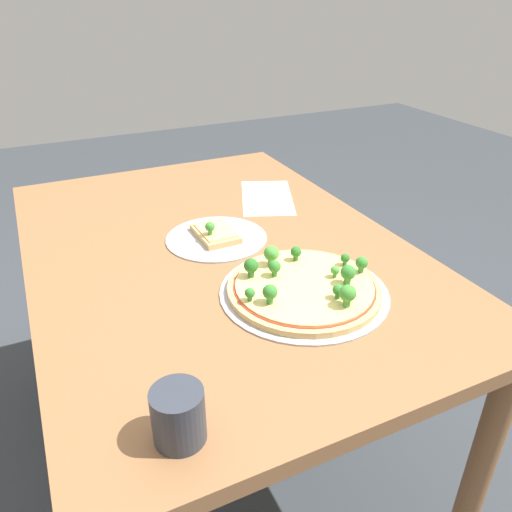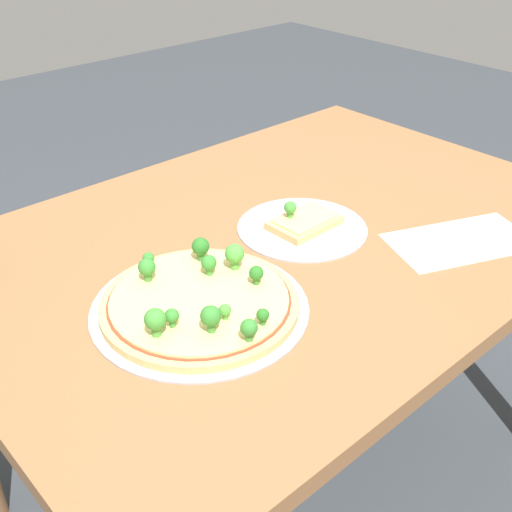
{
  "view_description": "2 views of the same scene",
  "coord_description": "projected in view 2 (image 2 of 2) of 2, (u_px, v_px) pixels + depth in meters",
  "views": [
    {
      "loc": [
        1.08,
        -0.4,
        1.36
      ],
      "look_at": [
        0.13,
        0.05,
        0.78
      ],
      "focal_mm": 35.0,
      "sensor_mm": 36.0,
      "label": 1
    },
    {
      "loc": [
        0.81,
        0.81,
        1.41
      ],
      "look_at": [
        0.13,
        0.05,
        0.78
      ],
      "focal_mm": 45.0,
      "sensor_mm": 36.0,
      "label": 2
    }
  ],
  "objects": [
    {
      "name": "dining_table",
      "position": [
        285.0,
        268.0,
        1.36
      ],
      "size": [
        1.34,
        0.92,
        0.76
      ],
      "color": "brown",
      "rests_on": "ground_plane"
    },
    {
      "name": "pizza_tray_slice",
      "position": [
        303.0,
        225.0,
        1.32
      ],
      "size": [
        0.27,
        0.27,
        0.06
      ],
      "color": "#A3A3A8",
      "rests_on": "dining_table"
    },
    {
      "name": "ground_plane",
      "position": [
        279.0,
        478.0,
        1.72
      ],
      "size": [
        8.0,
        8.0,
        0.0
      ],
      "primitive_type": "plane",
      "color": "#33383D"
    },
    {
      "name": "pizza_tray_whole",
      "position": [
        200.0,
        302.0,
        1.08
      ],
      "size": [
        0.37,
        0.37,
        0.07
      ],
      "color": "#A3A3A8",
      "rests_on": "dining_table"
    },
    {
      "name": "paper_menu",
      "position": [
        461.0,
        241.0,
        1.28
      ],
      "size": [
        0.32,
        0.25,
        0.0
      ],
      "primitive_type": "cube",
      "rotation": [
        0.0,
        0.0,
        -0.4
      ],
      "color": "white",
      "rests_on": "dining_table"
    }
  ]
}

